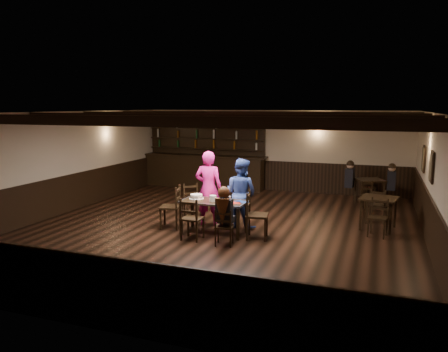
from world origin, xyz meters
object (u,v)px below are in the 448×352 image
(chair_near_right, at_px, (224,225))
(dining_table, at_px, (214,205))
(bar_counter, at_px, (204,167))
(man_blue, at_px, (241,193))
(cake, at_px, (196,197))
(woman_pink, at_px, (209,188))
(chair_near_left, at_px, (191,216))

(chair_near_right, bearing_deg, dining_table, 123.47)
(dining_table, xyz_separation_m, bar_counter, (-2.37, 5.19, 0.06))
(dining_table, height_order, man_blue, man_blue)
(cake, bearing_deg, chair_near_right, -41.11)
(dining_table, bearing_deg, cake, 171.76)
(woman_pink, height_order, bar_counter, bar_counter)
(dining_table, height_order, woman_pink, woman_pink)
(chair_near_left, relative_size, woman_pink, 0.51)
(cake, bearing_deg, chair_near_left, -76.40)
(chair_near_left, xyz_separation_m, woman_pink, (-0.10, 1.27, 0.36))
(woman_pink, bearing_deg, chair_near_right, 116.00)
(dining_table, distance_m, bar_counter, 5.71)
(cake, bearing_deg, bar_counter, 110.54)
(woman_pink, height_order, cake, woman_pink)
(chair_near_left, height_order, cake, chair_near_left)
(man_blue, bearing_deg, dining_table, 75.74)
(woman_pink, distance_m, bar_counter, 4.99)
(chair_near_right, xyz_separation_m, man_blue, (-0.10, 1.47, 0.37))
(chair_near_right, height_order, bar_counter, bar_counter)
(cake, bearing_deg, man_blue, 35.64)
(bar_counter, bearing_deg, chair_near_right, -64.19)
(chair_near_right, relative_size, bar_counter, 0.17)
(woman_pink, bearing_deg, cake, 75.74)
(dining_table, relative_size, chair_near_left, 1.60)
(dining_table, relative_size, chair_near_right, 1.89)
(chair_near_left, relative_size, man_blue, 0.56)
(chair_near_right, height_order, man_blue, man_blue)
(cake, distance_m, bar_counter, 5.48)
(dining_table, bearing_deg, woman_pink, 121.23)
(cake, bearing_deg, woman_pink, 82.22)
(bar_counter, bearing_deg, cake, -69.46)
(cake, height_order, bar_counter, bar_counter)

